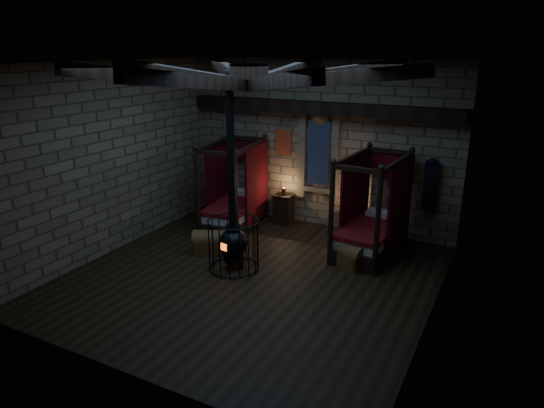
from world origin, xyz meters
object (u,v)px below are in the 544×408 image
at_px(bed_left, 235,206).
at_px(trunk_right, 349,255).
at_px(stove, 233,240).
at_px(bed_right, 371,229).
at_px(trunk_left, 210,243).

relative_size(bed_left, trunk_right, 2.58).
bearing_deg(bed_left, stove, -67.17).
bearing_deg(trunk_right, bed_left, -174.58).
xyz_separation_m(bed_right, trunk_left, (-3.23, -1.72, -0.31)).
bearing_deg(bed_left, bed_right, -8.77).
bearing_deg(bed_right, bed_left, -176.50).
distance_m(bed_right, stove, 3.17).
bearing_deg(bed_left, trunk_right, -24.11).
xyz_separation_m(bed_right, stove, (-2.30, -2.18, 0.09)).
distance_m(bed_left, bed_right, 3.63).
bearing_deg(trunk_left, stove, -51.59).
distance_m(bed_left, trunk_left, 1.84).
xyz_separation_m(bed_left, trunk_right, (3.43, -1.00, -0.30)).
bearing_deg(bed_right, trunk_right, -97.42).
bearing_deg(trunk_right, trunk_left, -144.04).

